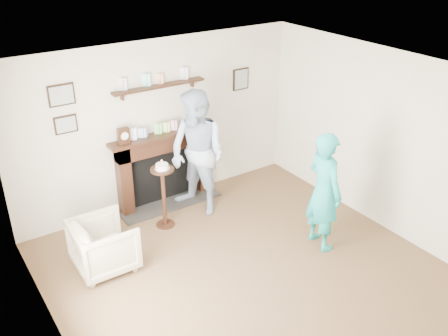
{
  "coord_description": "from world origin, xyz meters",
  "views": [
    {
      "loc": [
        -3.0,
        -3.71,
        3.95
      ],
      "look_at": [
        0.08,
        0.9,
        1.18
      ],
      "focal_mm": 40.0,
      "sensor_mm": 36.0,
      "label": 1
    }
  ],
  "objects_px": {
    "man": "(199,209)",
    "woman": "(319,244)",
    "armchair": "(107,267)",
    "pedestal_table": "(163,186)"
  },
  "relations": [
    {
      "from": "armchair",
      "to": "woman",
      "type": "relative_size",
      "value": 0.45
    },
    {
      "from": "armchair",
      "to": "woman",
      "type": "height_order",
      "value": "woman"
    },
    {
      "from": "armchair",
      "to": "pedestal_table",
      "type": "height_order",
      "value": "pedestal_table"
    },
    {
      "from": "man",
      "to": "pedestal_table",
      "type": "height_order",
      "value": "pedestal_table"
    },
    {
      "from": "armchair",
      "to": "man",
      "type": "distance_m",
      "value": 1.78
    },
    {
      "from": "man",
      "to": "woman",
      "type": "relative_size",
      "value": 1.15
    },
    {
      "from": "woman",
      "to": "pedestal_table",
      "type": "xyz_separation_m",
      "value": [
        -1.52,
        1.57,
        0.64
      ]
    },
    {
      "from": "armchair",
      "to": "pedestal_table",
      "type": "distance_m",
      "value": 1.33
    },
    {
      "from": "man",
      "to": "woman",
      "type": "height_order",
      "value": "man"
    },
    {
      "from": "pedestal_table",
      "to": "woman",
      "type": "bearing_deg",
      "value": -45.93
    }
  ]
}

